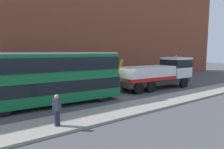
{
  "coord_description": "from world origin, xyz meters",
  "views": [
    {
      "loc": [
        -10.96,
        -14.58,
        4.13
      ],
      "look_at": [
        -0.61,
        0.06,
        2.0
      ],
      "focal_mm": 31.35,
      "sensor_mm": 36.0,
      "label": 1
    }
  ],
  "objects": [
    {
      "name": "ground_plane",
      "position": [
        0.0,
        0.0,
        0.0
      ],
      "size": [
        120.0,
        120.0,
        0.0
      ],
      "primitive_type": "plane",
      "color": "#4C4C51"
    },
    {
      "name": "near_kerb",
      "position": [
        0.0,
        -4.2,
        0.07
      ],
      "size": [
        60.0,
        2.8,
        0.15
      ],
      "primitive_type": "cube",
      "color": "gray",
      "rests_on": "ground_plane"
    },
    {
      "name": "building_facade",
      "position": [
        0.0,
        8.65,
        8.07
      ],
      "size": [
        60.0,
        1.5,
        16.0
      ],
      "color": "brown",
      "rests_on": "ground_plane"
    },
    {
      "name": "recovery_tow_truck",
      "position": [
        5.78,
        0.03,
        1.76
      ],
      "size": [
        10.21,
        3.21,
        3.67
      ],
      "rotation": [
        0.0,
        0.0,
        -0.06
      ],
      "color": "#2D2D2D",
      "rests_on": "ground_plane"
    },
    {
      "name": "double_decker_bus",
      "position": [
        -6.3,
        0.06,
        2.23
      ],
      "size": [
        11.16,
        3.25,
        4.06
      ],
      "rotation": [
        0.0,
        0.0,
        -0.06
      ],
      "color": "#146B38",
      "rests_on": "ground_plane"
    },
    {
      "name": "pedestrian_onlooker",
      "position": [
        -7.52,
        -4.61,
        0.99
      ],
      "size": [
        0.43,
        0.48,
        1.71
      ],
      "rotation": [
        0.0,
        0.0,
        0.56
      ],
      "color": "#232333",
      "rests_on": "near_kerb"
    }
  ]
}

